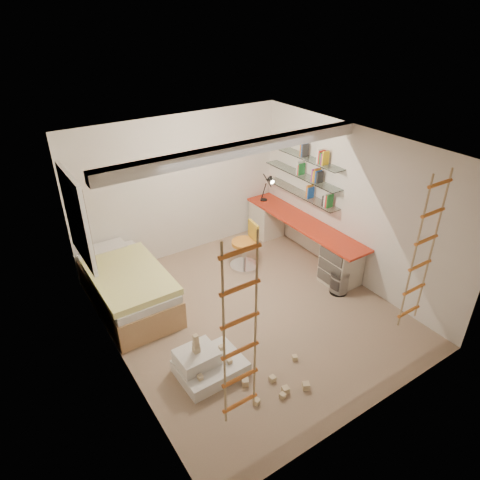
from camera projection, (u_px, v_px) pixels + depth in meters
floor at (251, 312)px, 6.63m from camera, size 4.50×4.50×0.00m
ceiling_beam at (240, 149)px, 5.61m from camera, size 4.00×0.18×0.16m
window_frame at (76, 218)px, 6.01m from camera, size 0.06×1.15×1.35m
window_blind at (79, 217)px, 6.03m from camera, size 0.02×1.00×1.20m
rope_ladder_left at (240, 336)px, 3.97m from camera, size 0.41×0.04×2.13m
rope_ladder_right at (423, 253)px, 5.26m from camera, size 0.41×0.04×2.13m
waste_bin at (339, 283)px, 7.00m from camera, size 0.30×0.30×0.37m
desk at (301, 237)px, 7.88m from camera, size 0.56×2.80×0.75m
shelves at (302, 175)px, 7.61m from camera, size 0.25×1.80×0.71m
bed at (128, 287)px, 6.65m from camera, size 1.02×2.00×0.69m
task_lamp at (269, 184)px, 8.19m from camera, size 0.14×0.36×0.57m
swivel_chair at (245, 251)px, 7.61m from camera, size 0.57×0.57×0.86m
play_platform at (207, 364)px, 5.49m from camera, size 0.85×0.67×0.37m
toy_blocks at (244, 369)px, 5.37m from camera, size 1.36×1.06×0.64m
books at (303, 168)px, 7.54m from camera, size 0.14×0.58×0.92m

